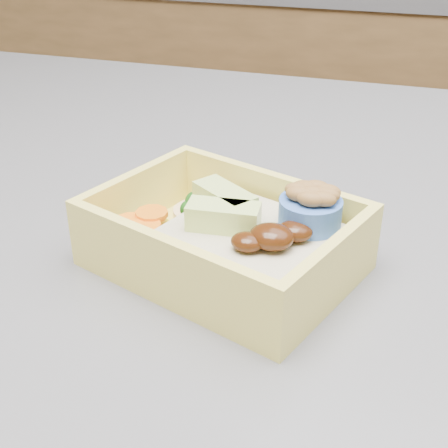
% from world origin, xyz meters
% --- Properties ---
extents(bento_box, '(0.19, 0.16, 0.06)m').
position_xyz_m(bento_box, '(-0.02, -0.12, 0.94)').
color(bento_box, '#F2E164').
rests_on(bento_box, island).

